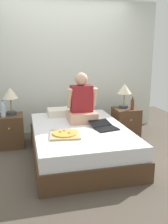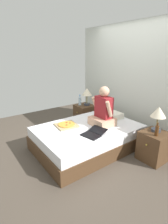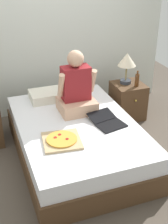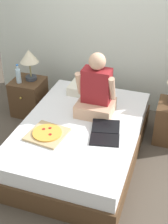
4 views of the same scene
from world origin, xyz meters
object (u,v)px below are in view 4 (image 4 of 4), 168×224
Objects in this scene: nightstand_left at (29,97)px; laptop at (105,135)px; person_seated at (96,92)px; pizza_box at (47,134)px; water_bottle at (18,75)px; lamp_on_left_nightstand at (29,58)px; bed at (80,140)px.

nightstand_left is 1.14× the size of laptop.
nightstand_left is 0.69× the size of person_seated.
pizza_box is at bearing -52.88° from nightstand_left.
person_seated reaches higher than laptop.
nightstand_left is at bearing 48.35° from water_bottle.
nightstand_left is 1.62m from laptop.
pizza_box is (-0.38, -0.62, -0.27)m from person_seated.
water_bottle is 0.35× the size of person_seated.
person_seated is at bearing -13.62° from water_bottle.
lamp_on_left_nightstand is at bearing 49.40° from water_bottle.
laptop is at bearing -33.19° from lamp_on_left_nightstand.
lamp_on_left_nightstand reaches higher than bed.
lamp_on_left_nightstand is 1.33m from pizza_box.
lamp_on_left_nightstand is 1.65m from laptop.
lamp_on_left_nightstand is at bearing 146.81° from laptop.
water_bottle reaches higher than nightstand_left.
person_seated reaches higher than water_bottle.
lamp_on_left_nightstand is at bearing 158.40° from person_seated.
bed is 4.57× the size of pizza_box.
laptop is (1.38, -0.83, 0.22)m from nightstand_left.
person_seated is at bearing 118.59° from laptop.
water_bottle is at bearing -131.65° from nightstand_left.
person_seated is at bearing 58.67° from pizza_box.
person_seated is at bearing -18.69° from nightstand_left.
laptop is at bearing -30.92° from nightstand_left.
nightstand_left is 0.40m from water_bottle.
nightstand_left is at bearing 127.12° from pizza_box.
nightstand_left is 1.30m from person_seated.
laptop reaches higher than bed.
water_bottle is at bearing 152.20° from bed.
lamp_on_left_nightstand is at bearing 51.37° from nightstand_left.
lamp_on_left_nightstand is at bearing 143.84° from bed.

